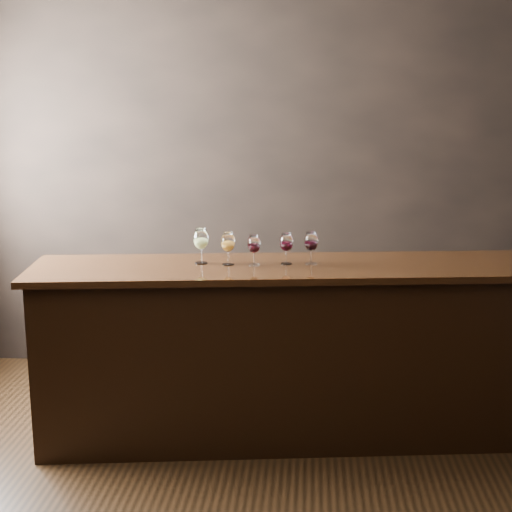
# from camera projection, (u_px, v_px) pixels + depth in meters

# --- Properties ---
(room_shell) EXTENTS (5.02, 4.52, 2.81)m
(room_shell) POSITION_uv_depth(u_px,v_px,m) (209.00, 153.00, 3.20)
(room_shell) COLOR black
(room_shell) RESTS_ON ground
(bar_counter) EXTENTS (3.05, 1.03, 1.05)m
(bar_counter) POSITION_uv_depth(u_px,v_px,m) (290.00, 354.00, 4.36)
(bar_counter) COLOR black
(bar_counter) RESTS_ON ground
(bar_top) EXTENTS (3.16, 1.11, 0.04)m
(bar_top) POSITION_uv_depth(u_px,v_px,m) (291.00, 268.00, 4.25)
(bar_top) COLOR black
(bar_top) RESTS_ON bar_counter
(back_bar_shelf) EXTENTS (2.39, 0.40, 0.86)m
(back_bar_shelf) POSITION_uv_depth(u_px,v_px,m) (379.00, 324.00, 5.28)
(back_bar_shelf) COLOR black
(back_bar_shelf) RESTS_ON ground
(glass_white) EXTENTS (0.09, 0.09, 0.21)m
(glass_white) POSITION_uv_depth(u_px,v_px,m) (201.00, 240.00, 4.26)
(glass_white) COLOR white
(glass_white) RESTS_ON bar_top
(glass_amber) EXTENTS (0.08, 0.08, 0.20)m
(glass_amber) POSITION_uv_depth(u_px,v_px,m) (228.00, 243.00, 4.22)
(glass_amber) COLOR white
(glass_amber) RESTS_ON bar_top
(glass_red_a) EXTENTS (0.08, 0.08, 0.18)m
(glass_red_a) POSITION_uv_depth(u_px,v_px,m) (254.00, 245.00, 4.21)
(glass_red_a) COLOR white
(glass_red_a) RESTS_ON bar_top
(glass_red_b) EXTENTS (0.08, 0.08, 0.19)m
(glass_red_b) POSITION_uv_depth(u_px,v_px,m) (286.00, 243.00, 4.25)
(glass_red_b) COLOR white
(glass_red_b) RESTS_ON bar_top
(glass_red_c) EXTENTS (0.08, 0.08, 0.20)m
(glass_red_c) POSITION_uv_depth(u_px,v_px,m) (311.00, 242.00, 4.25)
(glass_red_c) COLOR white
(glass_red_c) RESTS_ON bar_top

